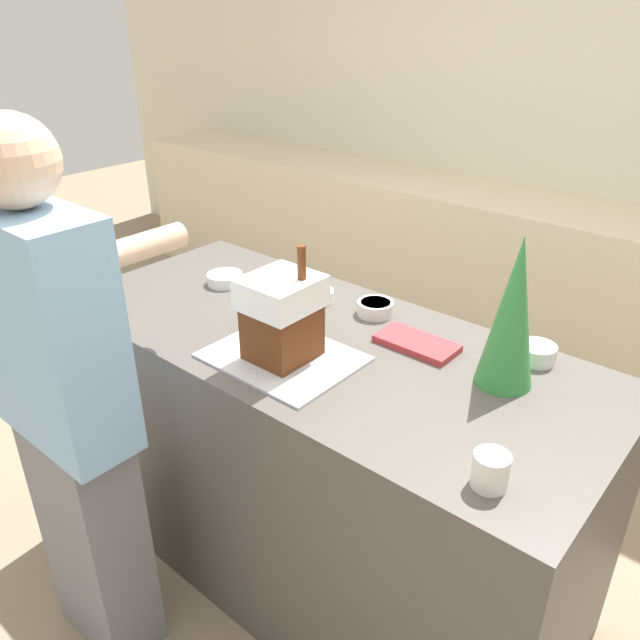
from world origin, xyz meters
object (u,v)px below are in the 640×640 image
object	(u,v)px
decorative_tree	(513,313)
candy_bowl_center_rear	(315,295)
candy_bowl_behind_tray	(375,307)
mug	(491,470)
baking_tray	(284,357)
gingerbread_house	(283,316)
candy_bowl_near_tray_left	(262,290)
cookbook	(417,343)
candy_bowl_front_corner	(537,352)
person	(70,415)
candy_bowl_far_right	(225,278)

from	to	relation	value
decorative_tree	candy_bowl_center_rear	xyz separation A→B (m)	(-0.71, 0.06, -0.18)
candy_bowl_behind_tray	mug	bearing A→B (deg)	-37.41
decorative_tree	candy_bowl_center_rear	size ratio (longest dim) A/B	3.33
baking_tray	decorative_tree	size ratio (longest dim) A/B	1.00
baking_tray	gingerbread_house	size ratio (longest dim) A/B	1.23
candy_bowl_near_tray_left	cookbook	world-z (taller)	candy_bowl_near_tray_left
candy_bowl_behind_tray	mug	distance (m)	0.82
gingerbread_house	candy_bowl_near_tray_left	bearing A→B (deg)	143.74
candy_bowl_near_tray_left	cookbook	size ratio (longest dim) A/B	0.45
baking_tray	candy_bowl_near_tray_left	distance (m)	0.42
candy_bowl_center_rear	cookbook	world-z (taller)	candy_bowl_center_rear
decorative_tree	candy_bowl_front_corner	world-z (taller)	decorative_tree
cookbook	mug	bearing A→B (deg)	-43.00
mug	person	xyz separation A→B (m)	(-1.02, -0.38, -0.13)
candy_bowl_center_rear	person	size ratio (longest dim) A/B	0.08
candy_bowl_near_tray_left	person	size ratio (longest dim) A/B	0.07
gingerbread_house	candy_bowl_far_right	distance (m)	0.59
candy_bowl_front_corner	person	distance (m)	1.30
candy_bowl_near_tray_left	mug	bearing A→B (deg)	-18.95
candy_bowl_behind_tray	candy_bowl_near_tray_left	size ratio (longest dim) A/B	1.09
gingerbread_house	person	xyz separation A→B (m)	(-0.34, -0.49, -0.23)
baking_tray	candy_bowl_behind_tray	xyz separation A→B (m)	(0.03, 0.40, 0.02)
candy_bowl_center_rear	person	world-z (taller)	person
baking_tray	mug	world-z (taller)	mug
candy_bowl_front_corner	candy_bowl_far_right	size ratio (longest dim) A/B	0.83
gingerbread_house	person	bearing A→B (deg)	-125.00
candy_bowl_near_tray_left	baking_tray	bearing A→B (deg)	-36.31
gingerbread_house	candy_bowl_behind_tray	xyz separation A→B (m)	(0.03, 0.40, -0.11)
gingerbread_house	candy_bowl_behind_tray	world-z (taller)	gingerbread_house
baking_tray	person	world-z (taller)	person
candy_bowl_behind_tray	candy_bowl_near_tray_left	world-z (taller)	candy_bowl_near_tray_left
person	cookbook	bearing A→B (deg)	53.31
candy_bowl_near_tray_left	candy_bowl_center_rear	bearing A→B (deg)	32.44
candy_bowl_front_corner	candy_bowl_center_rear	xyz separation A→B (m)	(-0.73, -0.10, -0.01)
gingerbread_house	decorative_tree	size ratio (longest dim) A/B	0.81
candy_bowl_center_rear	cookbook	bearing A→B (deg)	-5.90
candy_bowl_front_corner	person	world-z (taller)	person
decorative_tree	candy_bowl_near_tray_left	size ratio (longest dim) A/B	3.79
decorative_tree	mug	bearing A→B (deg)	-68.07
baking_tray	candy_bowl_behind_tray	distance (m)	0.40
candy_bowl_behind_tray	cookbook	xyz separation A→B (m)	(0.22, -0.09, -0.01)
candy_bowl_far_right	candy_bowl_front_corner	bearing A→B (deg)	10.63
cookbook	person	world-z (taller)	person
gingerbread_house	candy_bowl_behind_tray	distance (m)	0.41
baking_tray	candy_bowl_front_corner	world-z (taller)	candy_bowl_front_corner
candy_bowl_center_rear	person	xyz separation A→B (m)	(-0.16, -0.83, -0.11)
candy_bowl_front_corner	cookbook	distance (m)	0.34
gingerbread_house	candy_bowl_far_right	size ratio (longest dim) A/B	2.62
candy_bowl_center_rear	person	bearing A→B (deg)	-100.68
cookbook	mug	size ratio (longest dim) A/B	3.02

